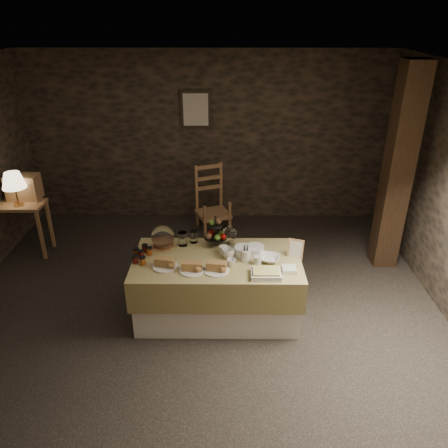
{
  "coord_description": "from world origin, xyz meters",
  "views": [
    {
      "loc": [
        0.31,
        -4.09,
        3.08
      ],
      "look_at": [
        0.28,
        0.2,
        0.97
      ],
      "focal_mm": 35.0,
      "sensor_mm": 36.0,
      "label": 1
    }
  ],
  "objects_px": {
    "buffet_table": "(217,283)",
    "fruit_stand": "(216,234)",
    "wine_rack": "(23,187)",
    "chair": "(213,201)",
    "table_lamp": "(13,181)",
    "timber_column": "(398,171)",
    "console_table": "(19,212)"
  },
  "relations": [
    {
      "from": "timber_column",
      "to": "buffet_table",
      "type": "bearing_deg",
      "value": -152.83
    },
    {
      "from": "console_table",
      "to": "wine_rack",
      "type": "distance_m",
      "value": 0.35
    },
    {
      "from": "console_table",
      "to": "timber_column",
      "type": "distance_m",
      "value": 4.97
    },
    {
      "from": "chair",
      "to": "timber_column",
      "type": "height_order",
      "value": "timber_column"
    },
    {
      "from": "buffet_table",
      "to": "console_table",
      "type": "relative_size",
      "value": 2.38
    },
    {
      "from": "wine_rack",
      "to": "fruit_stand",
      "type": "distance_m",
      "value": 2.92
    },
    {
      "from": "console_table",
      "to": "wine_rack",
      "type": "xyz_separation_m",
      "value": [
        0.05,
        0.18,
        0.3
      ]
    },
    {
      "from": "buffet_table",
      "to": "timber_column",
      "type": "xyz_separation_m",
      "value": [
        2.21,
        1.13,
        0.89
      ]
    },
    {
      "from": "chair",
      "to": "table_lamp",
      "type": "bearing_deg",
      "value": 177.4
    },
    {
      "from": "console_table",
      "to": "table_lamp",
      "type": "bearing_deg",
      "value": -45.0
    },
    {
      "from": "buffet_table",
      "to": "timber_column",
      "type": "height_order",
      "value": "timber_column"
    },
    {
      "from": "table_lamp",
      "to": "buffet_table",
      "type": "bearing_deg",
      "value": -26.06
    },
    {
      "from": "console_table",
      "to": "wine_rack",
      "type": "bearing_deg",
      "value": 74.48
    },
    {
      "from": "buffet_table",
      "to": "console_table",
      "type": "height_order",
      "value": "console_table"
    },
    {
      "from": "console_table",
      "to": "fruit_stand",
      "type": "xyz_separation_m",
      "value": [
        2.7,
        -1.05,
        0.22
      ]
    },
    {
      "from": "timber_column",
      "to": "table_lamp",
      "type": "bearing_deg",
      "value": 178.01
    },
    {
      "from": "table_lamp",
      "to": "timber_column",
      "type": "height_order",
      "value": "timber_column"
    },
    {
      "from": "table_lamp",
      "to": "chair",
      "type": "height_order",
      "value": "table_lamp"
    },
    {
      "from": "buffet_table",
      "to": "chair",
      "type": "xyz_separation_m",
      "value": [
        -0.11,
        2.18,
        0.03
      ]
    },
    {
      "from": "table_lamp",
      "to": "timber_column",
      "type": "bearing_deg",
      "value": -1.99
    },
    {
      "from": "table_lamp",
      "to": "chair",
      "type": "bearing_deg",
      "value": 19.02
    },
    {
      "from": "wine_rack",
      "to": "fruit_stand",
      "type": "height_order",
      "value": "wine_rack"
    },
    {
      "from": "wine_rack",
      "to": "chair",
      "type": "height_order",
      "value": "wine_rack"
    },
    {
      "from": "table_lamp",
      "to": "chair",
      "type": "xyz_separation_m",
      "value": [
        2.56,
        0.88,
        -0.65
      ]
    },
    {
      "from": "buffet_table",
      "to": "wine_rack",
      "type": "height_order",
      "value": "wine_rack"
    },
    {
      "from": "buffet_table",
      "to": "timber_column",
      "type": "distance_m",
      "value": 2.64
    },
    {
      "from": "buffet_table",
      "to": "fruit_stand",
      "type": "relative_size",
      "value": 5.0
    },
    {
      "from": "wine_rack",
      "to": "fruit_stand",
      "type": "bearing_deg",
      "value": -25.02
    },
    {
      "from": "buffet_table",
      "to": "fruit_stand",
      "type": "height_order",
      "value": "fruit_stand"
    },
    {
      "from": "buffet_table",
      "to": "chair",
      "type": "bearing_deg",
      "value": 92.8
    },
    {
      "from": "wine_rack",
      "to": "timber_column",
      "type": "xyz_separation_m",
      "value": [
        4.87,
        -0.4,
        0.38
      ]
    },
    {
      "from": "fruit_stand",
      "to": "wine_rack",
      "type": "bearing_deg",
      "value": 154.98
    }
  ]
}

